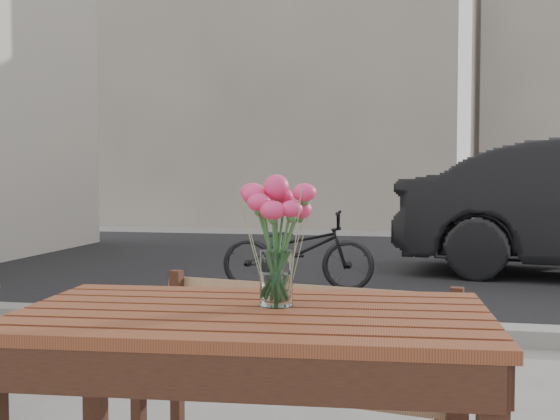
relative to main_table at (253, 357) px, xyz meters
name	(u,v)px	position (x,y,z in m)	size (l,w,h in m)	color
street	(384,287)	(0.07, 5.16, -0.63)	(30.00, 8.12, 0.12)	black
backdrop_buildings	(417,66)	(0.24, 14.50, 2.94)	(15.50, 4.00, 8.00)	gray
main_table	(253,357)	(0.00, 0.00, 0.00)	(1.33, 0.84, 0.79)	maroon
main_bench	(299,356)	(0.00, 0.73, -0.19)	(1.30, 0.59, 0.78)	#936B4C
main_vase	(276,225)	(0.05, 0.07, 0.36)	(0.20, 0.20, 0.37)	white
bicycle	(298,250)	(-0.78, 4.99, -0.26)	(0.53, 1.51, 0.79)	black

